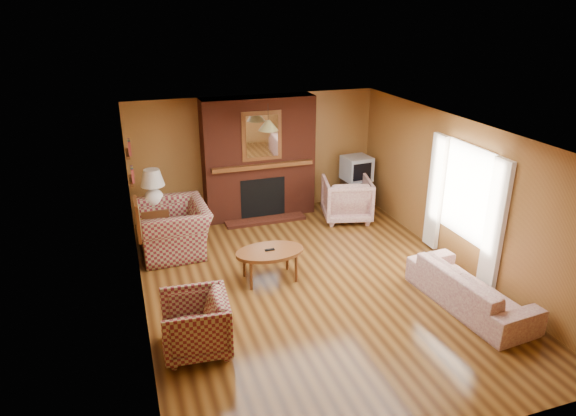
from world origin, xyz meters
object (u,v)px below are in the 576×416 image
object	(u,v)px
coffee_table	(270,253)
side_table	(157,223)
fireplace	(259,159)
table_lamp	(153,186)
plaid_armchair	(195,324)
plaid_loveseat	(174,228)
floral_armchair	(347,199)
tv_stand	(355,193)
floral_sofa	(470,288)
crt_tv	(357,168)

from	to	relation	value
coffee_table	side_table	size ratio (longest dim) A/B	1.67
fireplace	table_lamp	world-z (taller)	fireplace
plaid_armchair	plaid_loveseat	bearing A→B (deg)	-177.69
fireplace	table_lamp	xyz separation A→B (m)	(-2.10, -0.53, -0.15)
floral_armchair	tv_stand	distance (m)	0.76
fireplace	side_table	world-z (taller)	fireplace
table_lamp	tv_stand	xyz separation A→B (m)	(4.15, 0.35, -0.73)
side_table	table_lamp	bearing A→B (deg)	-90.00
plaid_armchair	side_table	world-z (taller)	plaid_armchair
floral_sofa	table_lamp	distance (m)	5.51
floral_armchair	tv_stand	world-z (taller)	floral_armchair
floral_sofa	tv_stand	size ratio (longest dim) A/B	3.32
plaid_loveseat	coffee_table	xyz separation A→B (m)	(1.28, -1.49, 0.02)
fireplace	plaid_loveseat	world-z (taller)	fireplace
crt_tv	tv_stand	bearing A→B (deg)	90.00
side_table	crt_tv	bearing A→B (deg)	4.74
floral_armchair	tv_stand	xyz separation A→B (m)	(0.47, 0.58, -0.13)
floral_sofa	tv_stand	world-z (taller)	tv_stand
fireplace	crt_tv	distance (m)	2.09
plaid_loveseat	tv_stand	world-z (taller)	plaid_loveseat
fireplace	tv_stand	world-z (taller)	fireplace
plaid_loveseat	side_table	size ratio (longest dim) A/B	2.04
coffee_table	plaid_armchair	bearing A→B (deg)	-134.48
coffee_table	crt_tv	bearing A→B (deg)	42.70
table_lamp	floral_sofa	bearing A→B (deg)	-42.92
fireplace	coffee_table	bearing A→B (deg)	-102.34
tv_stand	crt_tv	bearing A→B (deg)	-84.06
floral_sofa	crt_tv	world-z (taller)	crt_tv
fireplace	coffee_table	xyz separation A→B (m)	(-0.57, -2.61, -0.73)
table_lamp	tv_stand	bearing A→B (deg)	4.82
fireplace	floral_sofa	xyz separation A→B (m)	(1.90, -4.25, -0.89)
plaid_loveseat	side_table	distance (m)	0.65
fireplace	crt_tv	xyz separation A→B (m)	(2.05, -0.19, -0.34)
table_lamp	crt_tv	size ratio (longest dim) A/B	1.20
plaid_loveseat	side_table	bearing A→B (deg)	-159.05
plaid_loveseat	side_table	xyz separation A→B (m)	(-0.25, 0.59, -0.11)
floral_armchair	fireplace	bearing A→B (deg)	-11.30
floral_armchair	plaid_loveseat	bearing A→B (deg)	20.49
fireplace	side_table	distance (m)	2.33
plaid_loveseat	side_table	world-z (taller)	plaid_loveseat
plaid_armchair	side_table	size ratio (longest dim) A/B	1.29
coffee_table	tv_stand	bearing A→B (deg)	42.77
plaid_loveseat	floral_armchair	xyz separation A→B (m)	(3.43, 0.36, 0.00)
plaid_loveseat	floral_sofa	xyz separation A→B (m)	(3.75, -3.13, -0.14)
floral_sofa	table_lamp	size ratio (longest dim) A/B	2.84
floral_sofa	coffee_table	xyz separation A→B (m)	(-2.47, 1.65, 0.16)
floral_armchair	coffee_table	world-z (taller)	floral_armchair
side_table	plaid_armchair	bearing A→B (deg)	-87.53
crt_tv	coffee_table	bearing A→B (deg)	-137.30
floral_armchair	coffee_table	size ratio (longest dim) A/B	0.88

